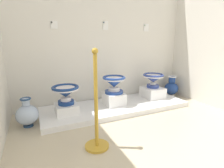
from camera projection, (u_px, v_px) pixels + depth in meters
The scene contains 14 objects.
wall_back at pixel (105, 25), 3.12m from camera, with size 3.43×0.06×2.84m, color silver.
display_platform at pixel (116, 107), 3.02m from camera, with size 2.47×0.85×0.08m, color white.
plinth_block_tall_cobalt at pixel (67, 109), 2.62m from camera, with size 0.32×0.34×0.15m, color white.
antique_toilet_tall_cobalt at pixel (66, 92), 2.56m from camera, with size 0.39×0.39×0.28m.
plinth_block_rightmost at pixel (114, 99), 3.00m from camera, with size 0.31×0.35×0.20m, color white.
antique_toilet_rightmost at pixel (114, 83), 2.94m from camera, with size 0.38×0.38×0.29m.
plinth_block_central_ornate at pixel (152, 92), 3.40m from camera, with size 0.36×0.39×0.19m, color white.
antique_toilet_central_ornate at pixel (153, 78), 3.33m from camera, with size 0.39×0.39×0.27m.
info_placard_first at pixel (54, 25), 2.74m from camera, with size 0.11×0.01×0.12m.
info_placard_second at pixel (105, 25), 3.09m from camera, with size 0.10×0.01×0.15m.
info_placard_third at pixel (146, 28), 3.44m from camera, with size 0.11×0.01×0.14m.
decorative_vase_spare at pixel (27, 114), 2.36m from camera, with size 0.29×0.29×0.40m.
decorative_vase_companion at pixel (171, 87), 3.74m from camera, with size 0.29×0.29×0.43m.
stanchion_post_near_left at pixel (96, 120), 1.85m from camera, with size 0.26×0.26×1.07m.
Camera 1 is at (0.37, 0.11, 1.11)m, focal length 28.11 mm.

